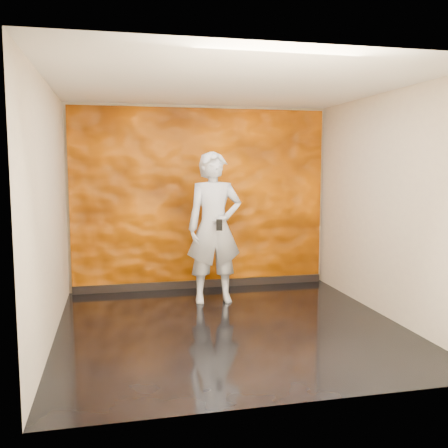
# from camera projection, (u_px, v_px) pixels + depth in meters

# --- Properties ---
(room) EXTENTS (4.02, 4.02, 2.81)m
(room) POSITION_uv_depth(u_px,v_px,m) (231.00, 209.00, 5.76)
(room) COLOR black
(room) RESTS_ON ground
(feature_wall) EXTENTS (3.90, 0.06, 2.75)m
(feature_wall) POSITION_uv_depth(u_px,v_px,m) (201.00, 199.00, 7.66)
(feature_wall) COLOR orange
(feature_wall) RESTS_ON ground
(baseboard) EXTENTS (3.90, 0.04, 0.12)m
(baseboard) POSITION_uv_depth(u_px,v_px,m) (202.00, 284.00, 7.78)
(baseboard) COLOR black
(baseboard) RESTS_ON ground
(man) EXTENTS (0.77, 0.51, 2.08)m
(man) POSITION_uv_depth(u_px,v_px,m) (214.00, 228.00, 6.89)
(man) COLOR #9699A4
(man) RESTS_ON ground
(phone) EXTENTS (0.08, 0.04, 0.15)m
(phone) POSITION_uv_depth(u_px,v_px,m) (219.00, 225.00, 6.60)
(phone) COLOR black
(phone) RESTS_ON man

